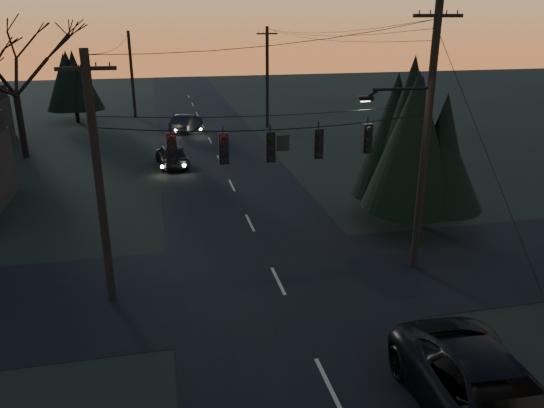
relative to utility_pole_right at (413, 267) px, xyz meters
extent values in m
cube|color=black|center=(-5.50, 10.00, 0.01)|extent=(8.00, 120.00, 0.02)
cube|color=black|center=(-5.50, 0.00, 0.01)|extent=(60.00, 7.00, 0.02)
cylinder|color=black|center=(-5.75, 0.00, 6.10)|extent=(11.50, 0.04, 0.04)
cylinder|color=black|center=(2.10, 4.41, 0.80)|extent=(0.36, 0.36, 1.60)
cone|color=black|center=(2.10, 4.41, 4.40)|extent=(4.46, 4.46, 6.41)
cylinder|color=black|center=(-18.62, 21.58, 2.13)|extent=(0.44, 0.44, 4.26)
cylinder|color=black|center=(-16.64, 34.29, 0.80)|extent=(0.36, 0.36, 1.60)
cone|color=black|center=(-16.64, 34.29, 3.46)|extent=(3.88, 3.88, 4.53)
imported|color=black|center=(-2.30, -8.43, 0.88)|extent=(3.11, 6.39, 1.75)
imported|color=black|center=(-8.70, 17.07, 0.75)|extent=(2.28, 4.55, 1.49)
imported|color=black|center=(-7.07, 27.96, 0.72)|extent=(3.16, 4.64, 1.45)
camera|label=1|loc=(-9.53, -17.27, 9.46)|focal=35.00mm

